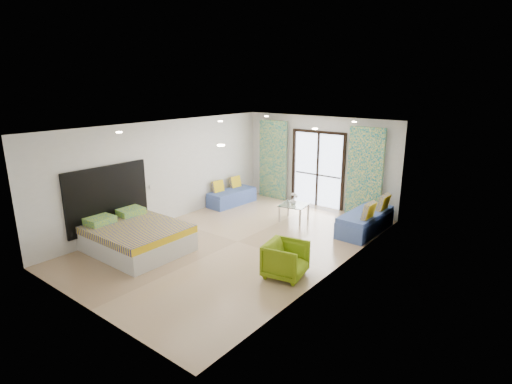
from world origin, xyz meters
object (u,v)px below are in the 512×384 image
Objects in this scene: daybed_right at (366,221)px; coffee_table at (294,206)px; bed at (136,237)px; armchair at (286,258)px; daybed_left at (232,196)px.

coffee_table is at bearing -167.06° from daybed_right.
armchair reaches higher than bed.
daybed_left is 4.24m from daybed_right.
coffee_table is (-1.89, -0.38, 0.12)m from daybed_right.
bed is 1.30× the size of daybed_left.
daybed_left is 2.06× the size of coffee_table.
armchair is (1.65, -2.85, -0.02)m from coffee_table.
daybed_right is (3.60, 4.24, -0.02)m from bed.
coffee_table reaches higher than daybed_left.
bed is 5.56m from daybed_right.
daybed_right reaches higher than bed.
bed is at bearing 95.71° from armchair.
daybed_right is at bearing 7.65° from daybed_left.
daybed_left is 0.86× the size of daybed_right.
daybed_right is at bearing 49.69° from bed.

